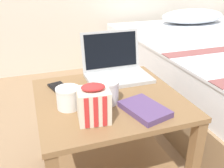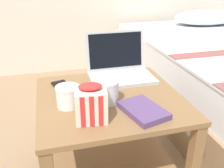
{
  "view_description": "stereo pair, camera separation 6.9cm",
  "coord_description": "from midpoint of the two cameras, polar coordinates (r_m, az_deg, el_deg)",
  "views": [
    {
      "loc": [
        -0.31,
        -0.93,
        0.99
      ],
      "look_at": [
        0.0,
        -0.04,
        0.56
      ],
      "focal_mm": 40.0,
      "sensor_mm": 36.0,
      "label": 1
    },
    {
      "loc": [
        -0.24,
        -0.95,
        0.99
      ],
      "look_at": [
        0.0,
        -0.04,
        0.56
      ],
      "focal_mm": 40.0,
      "sensor_mm": 36.0,
      "label": 2
    }
  ],
  "objects": [
    {
      "name": "bedside_table",
      "position": [
        1.19,
        -2.39,
        -10.01
      ],
      "size": [
        0.63,
        0.59,
        0.48
      ],
      "color": "olive",
      "rests_on": "ground_plane"
    },
    {
      "name": "laptop",
      "position": [
        1.29,
        -0.63,
        3.57
      ],
      "size": [
        0.32,
        0.25,
        0.22
      ],
      "color": "#B7BABC",
      "rests_on": "bedside_table"
    },
    {
      "name": "mug_front_left",
      "position": [
        1.04,
        -3.23,
        -1.51
      ],
      "size": [
        0.12,
        0.12,
        0.1
      ],
      "color": "white",
      "rests_on": "bedside_table"
    },
    {
      "name": "mug_front_right",
      "position": [
        1.02,
        -11.74,
        -2.89
      ],
      "size": [
        0.13,
        0.1,
        0.09
      ],
      "color": "white",
      "rests_on": "bedside_table"
    },
    {
      "name": "snack_bag",
      "position": [
        0.91,
        -6.39,
        -4.61
      ],
      "size": [
        0.13,
        0.11,
        0.15
      ],
      "color": "silver",
      "rests_on": "bedside_table"
    },
    {
      "name": "cell_phone",
      "position": [
        1.2,
        -13.39,
        -1.02
      ],
      "size": [
        0.11,
        0.16,
        0.01
      ],
      "color": "black",
      "rests_on": "bedside_table"
    },
    {
      "name": "closed_book",
      "position": [
        0.99,
        5.47,
        -5.76
      ],
      "size": [
        0.17,
        0.22,
        0.02
      ],
      "color": "#593F72",
      "rests_on": "bedside_table"
    }
  ]
}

